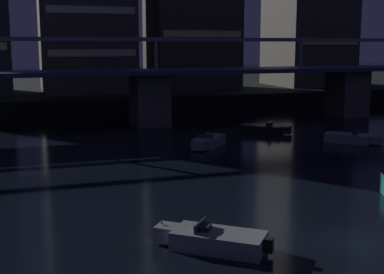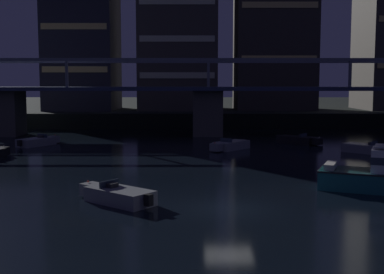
{
  "view_description": "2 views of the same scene",
  "coord_description": "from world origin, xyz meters",
  "px_view_note": "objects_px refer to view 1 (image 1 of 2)",
  "views": [
    {
      "loc": [
        -13.68,
        -18.76,
        8.64
      ],
      "look_at": [
        -1.95,
        16.55,
        2.14
      ],
      "focal_mm": 49.54,
      "sensor_mm": 36.0,
      "label": 1
    },
    {
      "loc": [
        -1.92,
        -25.69,
        6.52
      ],
      "look_at": [
        -1.92,
        17.89,
        1.83
      ],
      "focal_mm": 47.37,
      "sensor_mm": 36.0,
      "label": 2
    }
  ],
  "objects_px": {
    "river_bridge": "(150,87)",
    "speedboat_mid_right": "(350,138)",
    "speedboat_near_center": "(208,141)",
    "speedboat_mid_left": "(214,240)",
    "speedboat_mid_center": "(264,129)"
  },
  "relations": [
    {
      "from": "speedboat_near_center",
      "to": "river_bridge",
      "type": "bearing_deg",
      "value": 97.56
    },
    {
      "from": "speedboat_mid_left",
      "to": "speedboat_mid_right",
      "type": "xyz_separation_m",
      "value": [
        20.39,
        19.59,
        0.0
      ]
    },
    {
      "from": "river_bridge",
      "to": "speedboat_mid_right",
      "type": "xyz_separation_m",
      "value": [
        14.39,
        -15.95,
        -3.78
      ]
    },
    {
      "from": "speedboat_near_center",
      "to": "speedboat_mid_center",
      "type": "distance_m",
      "value": 8.93
    },
    {
      "from": "speedboat_mid_left",
      "to": "speedboat_mid_center",
      "type": "relative_size",
      "value": 1.01
    },
    {
      "from": "speedboat_mid_center",
      "to": "river_bridge",
      "type": "bearing_deg",
      "value": 136.75
    },
    {
      "from": "speedboat_mid_left",
      "to": "speedboat_mid_right",
      "type": "height_order",
      "value": "same"
    },
    {
      "from": "speedboat_mid_right",
      "to": "river_bridge",
      "type": "bearing_deg",
      "value": 132.06
    },
    {
      "from": "speedboat_mid_center",
      "to": "speedboat_mid_right",
      "type": "distance_m",
      "value": 8.65
    },
    {
      "from": "speedboat_mid_center",
      "to": "speedboat_near_center",
      "type": "bearing_deg",
      "value": -148.66
    },
    {
      "from": "river_bridge",
      "to": "speedboat_near_center",
      "type": "height_order",
      "value": "river_bridge"
    },
    {
      "from": "river_bridge",
      "to": "speedboat_mid_center",
      "type": "relative_size",
      "value": 23.09
    },
    {
      "from": "river_bridge",
      "to": "speedboat_mid_center",
      "type": "height_order",
      "value": "river_bridge"
    },
    {
      "from": "river_bridge",
      "to": "speedboat_mid_left",
      "type": "xyz_separation_m",
      "value": [
        -6.0,
        -35.54,
        -3.78
      ]
    },
    {
      "from": "speedboat_near_center",
      "to": "speedboat_mid_left",
      "type": "distance_m",
      "value": 23.37
    }
  ]
}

